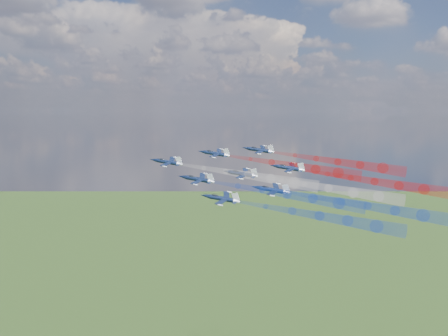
# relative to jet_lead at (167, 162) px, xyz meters

# --- Properties ---
(jet_lead) EXTENTS (12.17, 10.44, 6.09)m
(jet_lead) POSITION_rel_jet_lead_xyz_m (0.00, 0.00, 0.00)
(jet_lead) COLOR black
(trail_lead) EXTENTS (39.60, 10.16, 9.19)m
(trail_lead) POSITION_rel_jet_lead_xyz_m (23.95, -3.63, -3.05)
(trail_lead) COLOR white
(jet_inner_left) EXTENTS (12.17, 10.44, 6.09)m
(jet_inner_left) POSITION_rel_jet_lead_xyz_m (10.86, -10.89, -3.40)
(jet_inner_left) COLOR black
(trail_inner_left) EXTENTS (39.60, 10.16, 9.19)m
(trail_inner_left) POSITION_rel_jet_lead_xyz_m (34.81, -14.52, -6.45)
(trail_inner_left) COLOR blue
(jet_inner_right) EXTENTS (12.17, 10.44, 6.09)m
(jet_inner_right) POSITION_rel_jet_lead_xyz_m (12.86, 9.60, 1.79)
(jet_inner_right) COLOR black
(trail_inner_right) EXTENTS (39.60, 10.16, 9.19)m
(trail_inner_right) POSITION_rel_jet_lead_xyz_m (36.82, 5.97, -1.26)
(trail_inner_right) COLOR red
(jet_outer_left) EXTENTS (12.17, 10.44, 6.09)m
(jet_outer_left) POSITION_rel_jet_lead_xyz_m (18.48, -19.69, -6.97)
(jet_outer_left) COLOR black
(trail_outer_left) EXTENTS (39.60, 10.16, 9.19)m
(trail_outer_left) POSITION_rel_jet_lead_xyz_m (42.44, -23.32, -10.02)
(trail_outer_left) COLOR blue
(jet_center_third) EXTENTS (12.17, 10.44, 6.09)m
(jet_center_third) POSITION_rel_jet_lead_xyz_m (22.08, -2.70, -2.84)
(jet_center_third) COLOR black
(trail_center_third) EXTENTS (39.60, 10.16, 9.19)m
(trail_center_third) POSITION_rel_jet_lead_xyz_m (46.04, -6.33, -5.89)
(trail_center_third) COLOR white
(jet_outer_right) EXTENTS (12.17, 10.44, 6.09)m
(jet_outer_right) POSITION_rel_jet_lead_xyz_m (26.31, 14.24, 2.65)
(jet_outer_right) COLOR black
(trail_outer_right) EXTENTS (39.60, 10.16, 9.19)m
(trail_outer_right) POSITION_rel_jet_lead_xyz_m (50.26, 10.61, -0.40)
(trail_outer_right) COLOR red
(jet_rear_left) EXTENTS (12.17, 10.44, 6.09)m
(jet_rear_left) POSITION_rel_jet_lead_xyz_m (30.89, -12.06, -5.73)
(jet_rear_left) COLOR black
(trail_rear_left) EXTENTS (39.60, 10.16, 9.19)m
(trail_rear_left) POSITION_rel_jet_lead_xyz_m (54.84, -15.69, -8.78)
(trail_rear_left) COLOR blue
(jet_rear_right) EXTENTS (12.17, 10.44, 6.09)m
(jet_rear_right) POSITION_rel_jet_lead_xyz_m (35.39, 3.93, -1.73)
(jet_rear_right) COLOR black
(trail_rear_right) EXTENTS (39.60, 10.16, 9.19)m
(trail_rear_right) POSITION_rel_jet_lead_xyz_m (59.34, 0.30, -4.78)
(trail_rear_right) COLOR red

